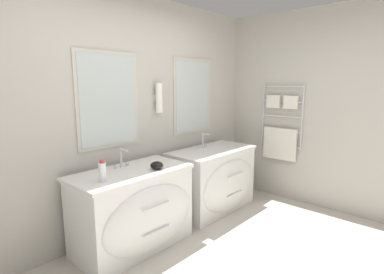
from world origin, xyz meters
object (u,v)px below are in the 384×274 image
object	(u,v)px
vanity_left	(135,209)
vanity_right	(214,179)
amenity_bowl	(157,165)
toiletry_bottle	(102,172)

from	to	relation	value
vanity_left	vanity_right	bearing A→B (deg)	0.00
vanity_left	vanity_right	xyz separation A→B (m)	(1.28, 0.00, 0.00)
vanity_right	amenity_bowl	xyz separation A→B (m)	(-1.09, -0.12, 0.43)
toiletry_bottle	amenity_bowl	distance (m)	0.57
vanity_left	amenity_bowl	distance (m)	0.49
toiletry_bottle	amenity_bowl	world-z (taller)	toiletry_bottle
vanity_left	toiletry_bottle	distance (m)	0.61
vanity_right	amenity_bowl	bearing A→B (deg)	-173.85
vanity_right	toiletry_bottle	world-z (taller)	toiletry_bottle
vanity_left	vanity_right	size ratio (longest dim) A/B	1.00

